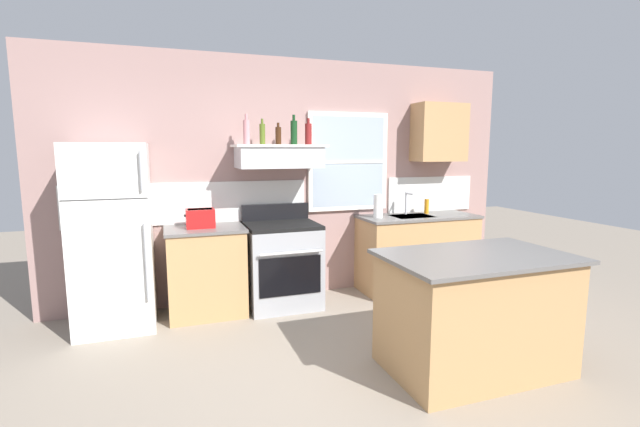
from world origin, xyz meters
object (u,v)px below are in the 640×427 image
bottle_red_label_wine (308,134)px  dish_soap_bottle (427,206)px  toaster (200,218)px  stove_range (282,264)px  kitchen_island (474,312)px  bottle_brown_stout (278,135)px  paper_towel_roll (378,206)px  bottle_dark_green_wine (294,132)px  refrigerator (112,237)px  bottle_rose_pink (247,132)px  bottle_olive_oil_square (262,134)px

bottle_red_label_wine → dish_soap_bottle: size_ratio=1.58×
dish_soap_bottle → toaster: bearing=-177.9°
toaster → stove_range: (0.84, -0.04, -0.54)m
toaster → kitchen_island: (1.88, -1.89, -0.55)m
bottle_brown_stout → kitchen_island: 2.59m
toaster → paper_towel_roll: size_ratio=1.10×
bottle_dark_green_wine → dish_soap_bottle: size_ratio=1.74×
stove_range → bottle_dark_green_wine: 1.42m
refrigerator → stove_range: bearing=0.8°
bottle_dark_green_wine → bottle_brown_stout: bearing=176.1°
refrigerator → bottle_red_label_wine: bottle_red_label_wine is taller
bottle_rose_pink → bottle_red_label_wine: (0.67, 0.00, -0.01)m
bottle_olive_oil_square → refrigerator: bearing=-173.6°
bottle_rose_pink → bottle_olive_oil_square: 0.18m
bottle_red_label_wine → dish_soap_bottle: bearing=1.3°
refrigerator → bottle_olive_oil_square: bottle_olive_oil_square is taller
toaster → bottle_dark_green_wine: 1.32m
bottle_brown_stout → paper_towel_roll: 1.42m
bottle_olive_oil_square → bottle_dark_green_wine: size_ratio=0.86×
bottle_brown_stout → bottle_dark_green_wine: (0.17, -0.01, 0.04)m
refrigerator → dish_soap_bottle: (3.53, 0.16, 0.12)m
bottle_dark_green_wine → kitchen_island: bottle_dark_green_wine is taller
toaster → refrigerator: bearing=-175.7°
paper_towel_roll → kitchen_island: bearing=-93.8°
bottle_olive_oil_square → bottle_dark_green_wine: bearing=-15.0°
bottle_rose_pink → dish_soap_bottle: (2.22, 0.04, -0.88)m
refrigerator → stove_range: size_ratio=1.61×
bottle_olive_oil_square → bottle_brown_stout: (0.15, -0.07, -0.02)m
toaster → bottle_rose_pink: size_ratio=0.95×
bottle_brown_stout → bottle_olive_oil_square: bearing=154.2°
bottle_rose_pink → dish_soap_bottle: bottle_rose_pink is taller
stove_range → kitchen_island: bearing=-60.7°
bottle_brown_stout → bottle_red_label_wine: bearing=5.4°
bottle_olive_oil_square → toaster: bearing=-171.1°
bottle_dark_green_wine → kitchen_island: 2.54m
bottle_brown_stout → bottle_rose_pink: bearing=175.2°
dish_soap_bottle → paper_towel_roll: bearing=-172.1°
toaster → bottle_dark_green_wine: (1.00, 0.02, 0.87)m
toaster → kitchen_island: toaster is taller
bottle_rose_pink → bottle_red_label_wine: size_ratio=1.10×
stove_range → bottle_rose_pink: size_ratio=3.49×
bottle_rose_pink → bottle_brown_stout: size_ratio=1.37×
bottle_olive_oil_square → kitchen_island: (1.20, -2.00, -1.40)m
refrigerator → kitchen_island: 3.28m
paper_towel_roll → dish_soap_bottle: 0.72m
toaster → dish_soap_bottle: toaster is taller
refrigerator → bottle_dark_green_wine: size_ratio=5.60×
toaster → bottle_rose_pink: bottle_rose_pink is taller
bottle_rose_pink → kitchen_island: bottle_rose_pink is taller
paper_towel_roll → dish_soap_bottle: size_ratio=1.50×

